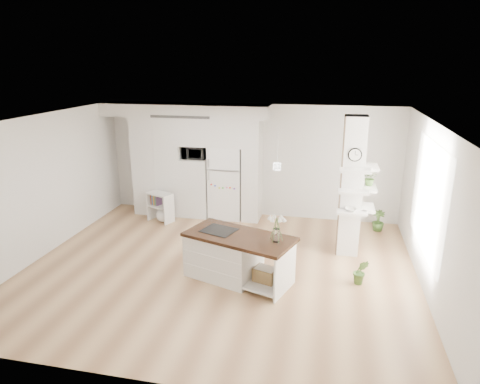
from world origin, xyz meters
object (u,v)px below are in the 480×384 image
object	(u,v)px
refrigerator	(226,182)
floor_plant_a	(361,272)
kitchen_island	(229,254)
bookshelf	(161,209)

from	to	relation	value
refrigerator	floor_plant_a	xyz separation A→B (m)	(3.01, -2.75, -0.65)
refrigerator	kitchen_island	bearing A→B (deg)	-75.26
bookshelf	kitchen_island	bearing A→B (deg)	-24.03
floor_plant_a	bookshelf	bearing A→B (deg)	154.68
kitchen_island	bookshelf	bearing A→B (deg)	152.34
refrigerator	floor_plant_a	distance (m)	4.13
bookshelf	floor_plant_a	xyz separation A→B (m)	(4.44, -2.10, -0.07)
refrigerator	kitchen_island	xyz separation A→B (m)	(0.78, -2.96, -0.44)
floor_plant_a	refrigerator	bearing A→B (deg)	137.66
refrigerator	bookshelf	distance (m)	1.67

